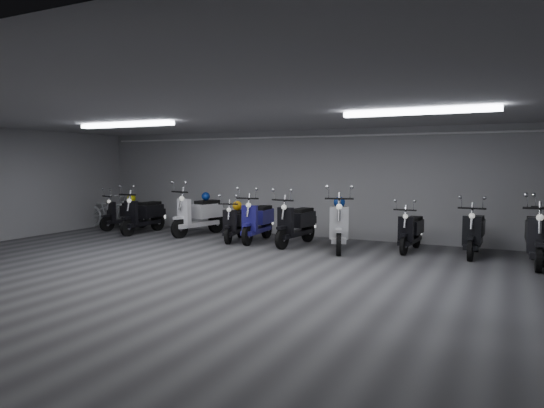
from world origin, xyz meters
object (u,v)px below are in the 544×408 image
at_px(scooter_3, 235,217).
at_px(helmet_1, 131,199).
at_px(scooter_4, 257,214).
at_px(helmet_2, 206,196).
at_px(scooter_1, 143,209).
at_px(bicycle, 109,207).
at_px(scooter_8, 474,225).
at_px(scooter_6, 339,217).
at_px(scooter_5, 296,216).
at_px(scooter_0, 124,208).
at_px(helmet_3, 339,202).
at_px(helmet_0, 237,206).
at_px(scooter_9, 537,229).
at_px(scooter_7, 411,225).
at_px(scooter_2, 198,208).

bearing_deg(scooter_3, helmet_1, 157.85).
bearing_deg(scooter_4, helmet_2, 159.34).
bearing_deg(scooter_1, bicycle, 163.56).
bearing_deg(scooter_8, helmet_1, -179.26).
bearing_deg(scooter_6, scooter_8, -7.28).
height_order(scooter_5, helmet_2, scooter_5).
distance_m(scooter_0, helmet_3, 6.62).
height_order(helmet_0, helmet_2, helmet_2).
distance_m(scooter_0, scooter_3, 3.96).
xyz_separation_m(scooter_9, helmet_2, (-7.91, 0.70, 0.33)).
xyz_separation_m(scooter_0, scooter_7, (8.15, 0.04, -0.02)).
bearing_deg(scooter_0, scooter_3, 12.03).
bearing_deg(scooter_2, scooter_9, 9.01).
relative_size(scooter_6, scooter_7, 1.25).
bearing_deg(scooter_0, scooter_2, 17.28).
bearing_deg(scooter_6, helmet_3, 90.00).
xyz_separation_m(scooter_1, helmet_1, (-0.96, 0.61, 0.21)).
xyz_separation_m(scooter_7, bicycle, (-8.85, 0.07, 0.03)).
xyz_separation_m(scooter_9, helmet_3, (-3.97, 0.22, 0.34)).
bearing_deg(helmet_2, scooter_3, -26.57).
distance_m(scooter_1, scooter_9, 9.54).
bearing_deg(bicycle, helmet_0, -95.58).
xyz_separation_m(scooter_0, scooter_3, (3.94, -0.39, -0.02)).
height_order(scooter_8, helmet_3, scooter_8).
bearing_deg(scooter_4, bicycle, 170.85).
bearing_deg(scooter_5, scooter_3, -172.57).
relative_size(scooter_2, helmet_1, 7.82).
height_order(scooter_0, scooter_6, scooter_6).
relative_size(scooter_5, scooter_6, 0.93).
bearing_deg(scooter_5, helmet_3, 13.52).
relative_size(scooter_8, bicycle, 0.91).
height_order(scooter_2, scooter_4, scooter_2).
bearing_deg(scooter_7, helmet_0, -173.05).
distance_m(scooter_0, scooter_5, 5.59).
xyz_separation_m(scooter_0, scooter_9, (10.57, -0.45, 0.09)).
height_order(scooter_8, helmet_1, scooter_8).
bearing_deg(scooter_2, helmet_0, 5.34).
bearing_deg(scooter_3, bicycle, 160.64).
xyz_separation_m(scooter_1, helmet_2, (1.63, 0.64, 0.35)).
bearing_deg(helmet_0, scooter_8, 2.11).
relative_size(scooter_5, scooter_7, 1.16).
height_order(scooter_1, helmet_3, scooter_1).
distance_m(scooter_6, scooter_7, 1.56).
bearing_deg(scooter_9, helmet_2, 173.92).
height_order(bicycle, helmet_3, bicycle).
height_order(scooter_1, scooter_8, scooter_1).
distance_m(scooter_2, scooter_9, 7.98).
bearing_deg(helmet_3, scooter_2, 177.02).
xyz_separation_m(scooter_2, helmet_1, (-2.53, 0.24, 0.15)).
bearing_deg(scooter_3, scooter_9, -13.78).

